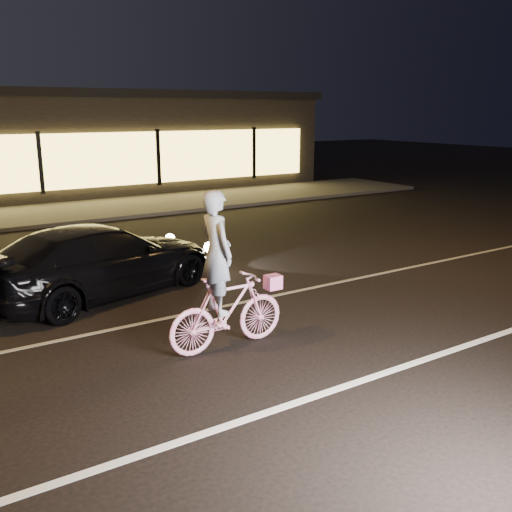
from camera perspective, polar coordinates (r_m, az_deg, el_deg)
ground at (r=8.63m, az=2.54°, el=-8.96°), size 90.00×90.00×0.00m
lane_stripe_near at (r=7.57m, az=9.27°, el=-12.61°), size 60.00×0.12×0.01m
lane_stripe_far at (r=10.21m, az=-3.99°, el=-5.18°), size 60.00×0.10×0.01m
sidewalk at (r=20.26m, az=-19.26°, el=4.05°), size 30.00×4.00×0.12m
storefront at (r=25.86m, az=-22.92°, el=10.47°), size 25.40×8.42×4.20m
cyclist at (r=8.26m, az=-3.17°, el=-3.82°), size 1.88×0.65×2.36m
sedan at (r=11.08m, az=-15.25°, el=-0.42°), size 5.03×3.16×1.36m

